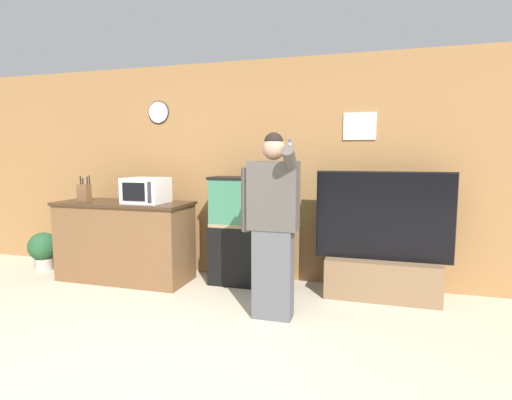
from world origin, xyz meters
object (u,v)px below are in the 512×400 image
Objects in this scene: aquarium_on_stand at (251,231)px; person_standing at (272,223)px; knife_block at (84,192)px; microwave at (146,190)px; potted_plant at (43,249)px; tv_on_stand at (382,262)px; counter_island at (125,241)px.

aquarium_on_stand is 1.00m from person_standing.
person_standing is at bearing -12.63° from knife_block.
person_standing is (1.66, -0.61, -0.21)m from microwave.
person_standing reaches higher than aquarium_on_stand.
aquarium_on_stand is (2.01, 0.29, -0.42)m from knife_block.
person_standing is at bearing -11.47° from potted_plant.
potted_plant is (-4.21, -0.15, -0.10)m from tv_on_stand.
knife_block is 0.18× the size of person_standing.
person_standing reaches higher than counter_island.
person_standing is (-0.98, -0.80, 0.50)m from tv_on_stand.
microwave is 0.92× the size of potted_plant.
aquarium_on_stand is (1.50, 0.23, 0.15)m from counter_island.
aquarium_on_stand is at bearing 118.62° from person_standing.
tv_on_stand reaches higher than knife_block.
aquarium_on_stand is 1.46m from tv_on_stand.
microwave is (0.31, -0.00, 0.61)m from counter_island.
tv_on_stand is at bearing 3.73° from counter_island.
knife_block is (-0.81, -0.06, -0.04)m from microwave.
microwave is 1.78m from person_standing.
counter_island is at bearing 162.72° from person_standing.
knife_block is 2.54m from person_standing.
aquarium_on_stand is 0.74× the size of person_standing.
aquarium_on_stand reaches higher than microwave.
knife_block is (-0.50, -0.06, 0.58)m from counter_island.
counter_island is 2.10m from person_standing.
counter_island is at bearing 179.92° from microwave.
knife_block reaches higher than counter_island.
counter_island is 1.28m from potted_plant.
tv_on_stand reaches higher than counter_island.
tv_on_stand is at bearing -1.69° from aquarium_on_stand.
counter_island is 5.23× the size of knife_block.
knife_block is 0.62× the size of potted_plant.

